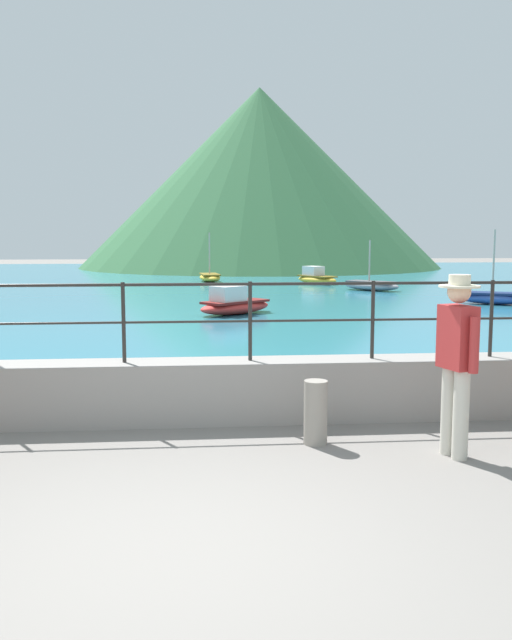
# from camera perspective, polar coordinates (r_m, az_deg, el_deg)

# --- Properties ---
(ground_plane) EXTENTS (120.00, 120.00, 0.00)m
(ground_plane) POSITION_cam_1_polar(r_m,az_deg,el_deg) (4.85, -6.08, -18.65)
(ground_plane) COLOR slate
(promenade_wall) EXTENTS (20.00, 0.56, 0.70)m
(promenade_wall) POSITION_cam_1_polar(r_m,az_deg,el_deg) (7.77, -5.73, -6.01)
(promenade_wall) COLOR gray
(promenade_wall) RESTS_ON ground
(railing) EXTENTS (18.44, 0.04, 0.90)m
(railing) POSITION_cam_1_polar(r_m,az_deg,el_deg) (7.61, -5.81, 1.04)
(railing) COLOR #282623
(railing) RESTS_ON promenade_wall
(lake_water) EXTENTS (64.00, 44.32, 0.06)m
(lake_water) POSITION_cam_1_polar(r_m,az_deg,el_deg) (30.28, -5.28, 3.08)
(lake_water) COLOR teal
(lake_water) RESTS_ON ground
(hill_main) EXTENTS (24.40, 24.40, 12.04)m
(hill_main) POSITION_cam_1_polar(r_m,az_deg,el_deg) (46.94, 0.29, 11.82)
(hill_main) COLOR #33663D
(hill_main) RESTS_ON ground
(person_walking) EXTENTS (0.38, 0.55, 1.75)m
(person_walking) POSITION_cam_1_polar(r_m,az_deg,el_deg) (6.68, 16.56, -2.94)
(person_walking) COLOR beige
(person_walking) RESTS_ON ground
(bollard) EXTENTS (0.24, 0.24, 0.66)m
(bollard) POSITION_cam_1_polar(r_m,az_deg,el_deg) (6.95, 5.04, -7.76)
(bollard) COLOR gray
(bollard) RESTS_ON ground
(boat_0) EXTENTS (2.45, 1.88, 2.26)m
(boat_0) POSITION_cam_1_polar(r_m,az_deg,el_deg) (21.81, 19.53, 1.80)
(boat_0) COLOR #2D4C9E
(boat_0) RESTS_ON lake_water
(boat_1) EXTENTS (1.93, 2.44, 0.76)m
(boat_1) POSITION_cam_1_polar(r_m,az_deg,el_deg) (29.61, 5.10, 3.57)
(boat_1) COLOR gold
(boat_1) RESTS_ON lake_water
(boat_2) EXTENTS (2.35, 2.16, 0.76)m
(boat_2) POSITION_cam_1_polar(r_m,az_deg,el_deg) (17.90, -1.87, 1.34)
(boat_2) COLOR red
(boat_2) RESTS_ON lake_water
(boat_4) EXTENTS (2.26, 2.27, 1.91)m
(boat_4) POSITION_cam_1_polar(r_m,az_deg,el_deg) (26.18, 9.69, 2.91)
(boat_4) COLOR gray
(boat_4) RESTS_ON lake_water
(boat_6) EXTENTS (1.14, 2.38, 2.23)m
(boat_6) POSITION_cam_1_polar(r_m,az_deg,el_deg) (31.04, -3.90, 3.63)
(boat_6) COLOR gold
(boat_6) RESTS_ON lake_water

